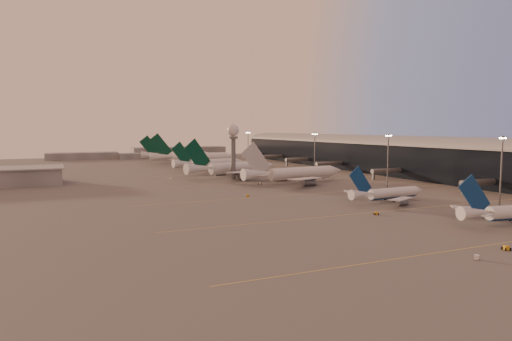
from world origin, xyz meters
name	(u,v)px	position (x,y,z in m)	size (l,w,h in m)	color
ground	(364,221)	(0.00, 0.00, 0.00)	(700.00, 700.00, 0.00)	#4F4D4D
taxiway_markings	(340,191)	(30.00, 56.00, 0.01)	(180.00, 185.25, 0.02)	gold
terminal	(396,156)	(107.88, 110.09, 10.52)	(57.00, 362.00, 23.04)	black
radar_tower	(233,140)	(5.00, 120.00, 20.95)	(6.40, 6.40, 31.10)	#55585D
mast_a	(501,168)	(58.00, 0.00, 13.74)	(3.60, 0.56, 25.00)	#55585D
mast_b	(388,159)	(55.00, 55.00, 13.74)	(3.60, 0.56, 25.00)	#55585D
mast_c	(315,153)	(50.00, 110.00, 13.74)	(3.60, 0.56, 25.00)	#55585D
mast_d	(248,147)	(48.00, 200.00, 13.74)	(3.60, 0.56, 25.00)	#55585D
distant_horizon	(152,153)	(2.62, 325.14, 3.89)	(165.00, 37.50, 9.00)	slate
narrowbody_mid	(388,195)	(28.98, 23.66, 2.89)	(36.54, 29.09, 14.27)	silver
widebody_white	(295,176)	(26.29, 89.45, 3.68)	(60.20, 47.97, 21.21)	silver
greentail_a	(233,170)	(8.56, 130.09, 3.92)	(59.77, 47.66, 22.18)	silver
greentail_b	(210,165)	(10.08, 175.46, 3.39)	(52.28, 41.82, 19.20)	silver
greentail_c	(194,159)	(13.24, 222.19, 4.20)	(65.17, 52.26, 23.79)	silver
greentail_d	(178,157)	(10.15, 257.51, 3.83)	(59.38, 47.58, 21.70)	silver
gsv_truck_a	(477,254)	(-3.30, -42.18, 1.09)	(5.41, 4.62, 2.14)	silver
gsv_tug_near	(506,248)	(8.75, -39.88, 0.51)	(2.90, 3.88, 0.99)	#C69217
gsv_tug_mid	(376,214)	(9.35, 6.10, 0.45)	(3.54, 2.81, 0.88)	#C69217
gsv_truck_b	(415,193)	(51.17, 33.18, 0.99)	(5.12, 3.15, 1.95)	silver
gsv_truck_c	(248,194)	(-12.66, 58.48, 1.01)	(4.99, 4.28, 1.97)	#C69217
gsv_catering_b	(388,181)	(62.82, 63.78, 1.94)	(5.12, 3.23, 3.89)	silver
gsv_tug_far	(260,184)	(8.11, 92.11, 0.49)	(3.43, 3.88, 0.95)	silver
gsv_truck_d	(170,177)	(-26.37, 132.62, 1.02)	(3.13, 5.24, 1.99)	silver
gsv_tug_hangar	(278,168)	(54.16, 163.34, 0.47)	(3.27, 2.03, 0.92)	#C69217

